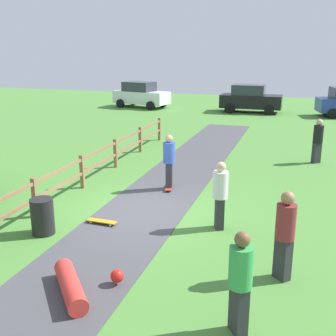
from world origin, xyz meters
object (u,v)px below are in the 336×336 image
at_px(trash_bin, 42,216).
at_px(bystander_green, 240,278).
at_px(parked_car_black, 250,99).
at_px(bystander_maroon, 285,231).
at_px(bystander_white, 220,192).
at_px(bystander_black, 318,139).
at_px(parked_car_white, 141,95).
at_px(skater_fallen, 74,285).
at_px(skater_riding, 169,159).
at_px(skateboard_loose, 102,221).

bearing_deg(trash_bin, bystander_green, -23.81).
bearing_deg(parked_car_black, trash_bin, -95.97).
relative_size(bystander_maroon, bystander_green, 1.04).
relative_size(bystander_white, bystander_black, 1.00).
xyz_separation_m(bystander_white, parked_car_black, (-1.77, 20.16, -0.00)).
height_order(bystander_black, parked_car_black, parked_car_black).
height_order(bystander_green, parked_car_white, parked_car_white).
xyz_separation_m(bystander_black, parked_car_black, (-4.22, 12.80, -0.01)).
bearing_deg(bystander_green, parked_car_black, 96.75).
distance_m(bystander_green, parked_car_white, 26.49).
relative_size(trash_bin, bystander_maroon, 0.49).
distance_m(trash_bin, bystander_green, 5.63).
bearing_deg(skater_fallen, parked_car_white, 108.53).
bearing_deg(bystander_black, skater_fallen, -111.60).
distance_m(skater_riding, parked_car_white, 19.36).
distance_m(bystander_maroon, parked_car_white, 25.05).
bearing_deg(skater_riding, bystander_black, 46.90).
relative_size(bystander_white, parked_car_black, 0.41).
xyz_separation_m(skater_riding, skater_fallen, (0.15, -6.26, -0.81)).
xyz_separation_m(bystander_maroon, parked_car_black, (-3.42, 22.17, -0.05)).
relative_size(trash_bin, bystander_green, 0.51).
relative_size(trash_bin, bystander_white, 0.52).
relative_size(bystander_green, parked_car_black, 0.42).
bearing_deg(skater_riding, parked_car_white, 113.99).
distance_m(skateboard_loose, parked_car_black, 20.92).
bearing_deg(trash_bin, parked_car_black, 84.03).
distance_m(bystander_white, bystander_green, 4.04).
bearing_deg(bystander_white, skater_riding, 130.44).
bearing_deg(bystander_green, bystander_white, 105.40).
distance_m(skater_riding, bystander_black, 6.68).
distance_m(skater_riding, skater_fallen, 6.31).
bearing_deg(parked_car_white, parked_car_black, -0.08).
distance_m(skateboard_loose, bystander_green, 5.20).
xyz_separation_m(skateboard_loose, bystander_green, (4.01, -3.19, 0.88)).
distance_m(bystander_maroon, parked_car_black, 22.43).
bearing_deg(trash_bin, skater_fallen, -45.61).
bearing_deg(parked_car_black, skater_riding, -91.12).
relative_size(skateboard_loose, bystander_white, 0.46).
relative_size(skater_riding, bystander_white, 1.02).
xyz_separation_m(bystander_white, bystander_maroon, (1.65, -2.01, 0.05)).
height_order(trash_bin, bystander_green, bystander_green).
xyz_separation_m(bystander_white, parked_car_white, (-9.99, 20.17, -0.00)).
height_order(skater_riding, bystander_green, skater_riding).
xyz_separation_m(bystander_maroon, bystander_green, (-0.58, -1.89, -0.04)).
height_order(skater_riding, parked_car_black, parked_car_black).
relative_size(trash_bin, skater_riding, 0.51).
distance_m(bystander_black, parked_car_black, 13.48).
xyz_separation_m(skater_riding, bystander_maroon, (3.77, -4.49, 0.00)).
bearing_deg(parked_car_white, bystander_black, -45.86).
bearing_deg(skater_fallen, bystander_maroon, 26.01).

